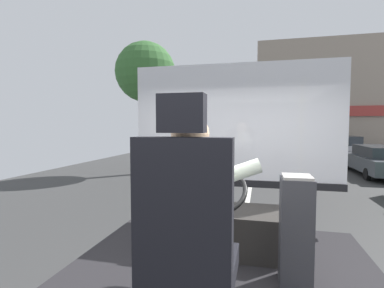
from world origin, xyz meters
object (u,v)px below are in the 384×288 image
(bus_driver, at_px, (193,206))
(parked_car_charcoal, at_px, (379,160))
(driver_seat, at_px, (188,246))
(fare_box, at_px, (296,230))
(steering_console, at_px, (221,227))
(parked_car_white, at_px, (340,148))

(bus_driver, height_order, parked_car_charcoal, bus_driver)
(driver_seat, relative_size, fare_box, 1.62)
(driver_seat, distance_m, parked_car_charcoal, 12.57)
(driver_seat, height_order, parked_car_charcoal, driver_seat)
(driver_seat, height_order, steering_console, driver_seat)
(steering_console, bearing_deg, driver_seat, -90.00)
(fare_box, xyz_separation_m, parked_car_charcoal, (4.38, 10.65, -0.60))
(driver_seat, bearing_deg, parked_car_white, 73.70)
(bus_driver, distance_m, steering_console, 1.29)
(parked_car_white, bearing_deg, bus_driver, -106.42)
(bus_driver, bearing_deg, driver_seat, -90.00)
(bus_driver, height_order, parked_car_white, bus_driver)
(bus_driver, relative_size, fare_box, 0.93)
(driver_seat, bearing_deg, parked_car_charcoal, 66.47)
(steering_console, bearing_deg, bus_driver, -90.00)
(fare_box, relative_size, parked_car_white, 0.20)
(steering_console, height_order, parked_car_charcoal, steering_console)
(steering_console, xyz_separation_m, fare_box, (0.63, -0.46, 0.19))
(bus_driver, bearing_deg, parked_car_white, 73.58)
(bus_driver, xyz_separation_m, fare_box, (0.63, 0.72, -0.35))
(fare_box, relative_size, parked_car_charcoal, 0.19)
(driver_seat, relative_size, steering_console, 1.23)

